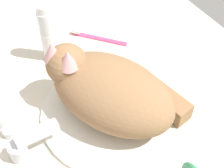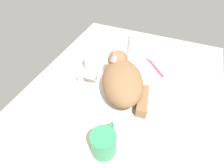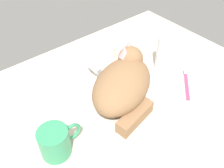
% 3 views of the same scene
% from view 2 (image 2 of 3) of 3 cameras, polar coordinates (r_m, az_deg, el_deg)
% --- Properties ---
extents(ground_plane, '(1.10, 0.83, 0.03)m').
position_cam_2_polar(ground_plane, '(0.84, 2.92, -3.48)').
color(ground_plane, beige).
extents(sink_basin, '(0.30, 0.30, 0.01)m').
position_cam_2_polar(sink_basin, '(0.83, 2.97, -2.53)').
color(sink_basin, silver).
rests_on(sink_basin, ground_plane).
extents(faucet, '(0.14, 0.10, 0.06)m').
position_cam_2_polar(faucet, '(0.88, -8.82, 1.88)').
color(faucet, silver).
rests_on(faucet, ground_plane).
extents(cat, '(0.31, 0.27, 0.15)m').
position_cam_2_polar(cat, '(0.79, 3.19, 1.48)').
color(cat, '#936B47').
rests_on(cat, sink_basin).
extents(coffee_mug, '(0.13, 0.08, 0.09)m').
position_cam_2_polar(coffee_mug, '(0.64, -2.46, -17.18)').
color(coffee_mug, '#389966').
rests_on(coffee_mug, ground_plane).
extents(rinse_cup, '(0.06, 0.06, 0.07)m').
position_cam_2_polar(rinse_cup, '(0.95, -6.43, 6.68)').
color(rinse_cup, white).
rests_on(rinse_cup, ground_plane).
extents(soap_dish, '(0.09, 0.06, 0.01)m').
position_cam_2_polar(soap_dish, '(0.85, -13.65, -2.32)').
color(soap_dish, white).
rests_on(soap_dish, ground_plane).
extents(soap_bar, '(0.07, 0.04, 0.03)m').
position_cam_2_polar(soap_bar, '(0.84, -13.87, -1.39)').
color(soap_bar, silver).
rests_on(soap_bar, soap_dish).
extents(toothpaste_bottle, '(0.04, 0.04, 0.15)m').
position_cam_2_polar(toothpaste_bottle, '(0.96, 5.54, 10.12)').
color(toothpaste_bottle, white).
rests_on(toothpaste_bottle, ground_plane).
extents(toothbrush, '(0.12, 0.11, 0.02)m').
position_cam_2_polar(toothbrush, '(0.99, 12.58, 5.37)').
color(toothbrush, '#D83F72').
rests_on(toothbrush, ground_plane).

